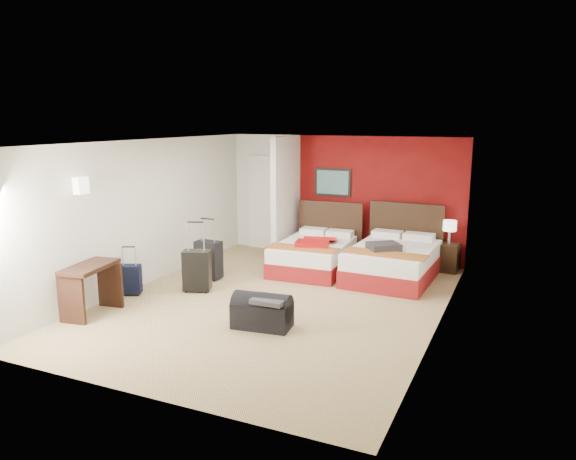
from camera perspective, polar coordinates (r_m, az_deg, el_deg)
The scene contains 17 objects.
ground at distance 8.67m, azimuth -1.30°, elevation -7.55°, with size 6.50×6.50×0.00m, color tan.
room_walls at distance 10.21m, azimuth -5.05°, elevation 2.64°, with size 5.02×6.52×2.50m.
red_accent_panel at distance 11.09m, azimuth 9.40°, elevation 3.21°, with size 3.50×0.04×2.50m, color maroon.
partition_wall at distance 11.09m, azimuth -0.22°, elevation 3.37°, with size 0.12×1.20×2.50m, color silver.
entry_door at distance 11.97m, azimuth -2.33°, elevation 2.88°, with size 0.82×0.06×2.05m, color silver.
bed_left at distance 10.34m, azimuth 2.67°, elevation -2.79°, with size 1.27×1.81×0.54m, color silver.
bed_right at distance 9.95m, azimuth 10.91°, elevation -3.42°, with size 1.38×1.98×0.59m, color silver.
red_suitcase_open at distance 10.14m, azimuth 3.00°, elevation -1.21°, with size 0.60×0.82×0.10m, color #A80E0F.
jacket_bundle at distance 9.60m, azimuth 9.99°, elevation -1.73°, with size 0.52×0.42×0.12m, color #333337.
nightstand at distance 10.71m, azimuth 16.41°, elevation -2.78°, with size 0.38×0.38×0.54m, color #301E10.
table_lamp at distance 10.60m, azimuth 16.56°, elevation -0.21°, with size 0.25×0.25×0.44m, color white.
suitcase_black at distance 9.22m, azimuth -9.52°, elevation -4.35°, with size 0.45×0.28×0.67m, color black.
suitcase_charcoal at distance 9.89m, azimuth -8.31°, elevation -3.22°, with size 0.45×0.28×0.66m, color black.
suitcase_navy at distance 9.30m, azimuth -16.17°, elevation -5.15°, with size 0.34×0.21×0.47m, color black.
duffel_bag at distance 7.61m, azimuth -2.73°, elevation -8.72°, with size 0.80×0.43×0.41m, color black.
jacket_draped at distance 7.43m, azimuth -1.88°, elevation -7.33°, with size 0.46×0.39×0.06m, color #36363B.
desk at distance 8.51m, azimuth -19.91°, elevation -5.93°, with size 0.46×0.92×0.76m, color #311910.
Camera 1 is at (3.52, -7.39, 2.86)m, focal length 33.92 mm.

